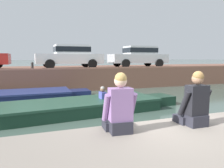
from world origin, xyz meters
TOP-DOWN VIEW (x-y plane):
  - ground_plane at (0.00, 4.79)m, footprint 400.00×400.00m
  - far_quay_wall at (0.00, 12.58)m, footprint 60.00×6.00m
  - far_wall_coping at (0.00, 9.70)m, footprint 60.00×0.24m
  - boat_moored_west_navy at (-3.23, 7.92)m, footprint 6.63×2.11m
  - motorboat_passing at (-0.55, 4.44)m, footprint 7.31×2.51m
  - car_left_inner_white at (-0.05, 11.20)m, footprint 4.37×2.02m
  - car_centre_silver at (5.06, 11.20)m, footprint 4.32×2.14m
  - mooring_bollard_mid at (-2.47, 9.83)m, footprint 0.15×0.15m
  - person_seated_left at (-1.25, -0.39)m, footprint 0.55×0.55m
  - person_seated_right at (0.13, -0.52)m, footprint 0.53×0.53m
  - bottle_drink at (0.30, -0.35)m, footprint 0.06×0.06m

SIDE VIEW (x-z plane):
  - ground_plane at x=0.00m, z-range 0.00..0.00m
  - boat_moored_west_navy at x=-3.23m, z-range 0.00..0.43m
  - motorboat_passing at x=-0.55m, z-range -0.24..0.72m
  - far_quay_wall at x=0.00m, z-range 0.00..1.38m
  - bottle_drink at x=0.30m, z-range 0.87..1.08m
  - person_seated_left at x=-1.25m, z-range 0.77..1.73m
  - person_seated_right at x=0.13m, z-range 0.77..1.73m
  - far_wall_coping at x=0.00m, z-range 1.38..1.46m
  - mooring_bollard_mid at x=-2.47m, z-range 1.39..1.84m
  - car_left_inner_white at x=-0.05m, z-range 1.45..2.99m
  - car_centre_silver at x=5.06m, z-range 1.45..2.99m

